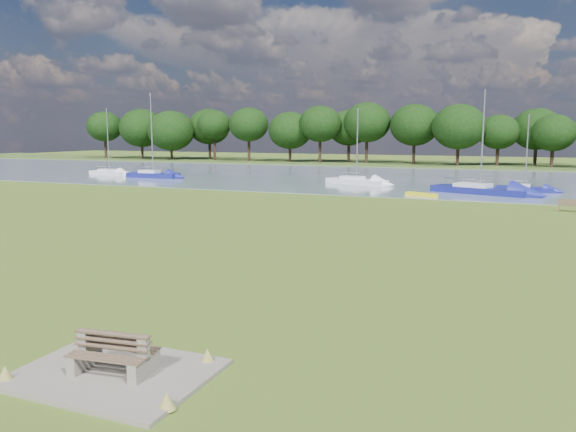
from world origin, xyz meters
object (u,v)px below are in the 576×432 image
at_px(kayak, 421,194).
at_px(sailboat_2, 524,187).
at_px(sailboat_4, 109,171).
at_px(sailboat_5, 479,188).
at_px(sailboat_1, 153,173).
at_px(riverbank_bench, 569,205).
at_px(bench_pair, 114,354).
at_px(sailboat_0, 356,179).

bearing_deg(kayak, sailboat_2, 64.30).
height_order(sailboat_4, sailboat_5, sailboat_5).
bearing_deg(sailboat_1, sailboat_4, 165.98).
xyz_separation_m(riverbank_bench, sailboat_4, (-50.99, 14.53, 0.05)).
xyz_separation_m(sailboat_2, sailboat_5, (-3.62, -3.45, 0.09)).
height_order(bench_pair, sailboat_0, sailboat_0).
distance_m(bench_pair, sailboat_4, 61.65).
relative_size(kayak, sailboat_4, 0.34).
distance_m(riverbank_bench, sailboat_1, 45.00).
bearing_deg(sailboat_2, sailboat_5, -128.45).
bearing_deg(sailboat_0, sailboat_4, -162.69).
height_order(riverbank_bench, sailboat_2, sailboat_2).
height_order(riverbank_bench, sailboat_0, sailboat_0).
bearing_deg(riverbank_bench, kayak, 157.91).
bearing_deg(sailboat_5, sailboat_0, 178.53).
distance_m(riverbank_bench, sailboat_4, 53.02).
bearing_deg(sailboat_5, bench_pair, -77.47).
height_order(kayak, sailboat_2, sailboat_2).
relative_size(kayak, sailboat_5, 0.31).
xyz_separation_m(bench_pair, sailboat_5, (4.78, 41.89, 0.05)).
distance_m(sailboat_2, sailboat_5, 5.00).
bearing_deg(sailboat_2, sailboat_1, -172.09).
bearing_deg(kayak, sailboat_4, -171.18).
bearing_deg(riverbank_bench, sailboat_4, 168.81).
bearing_deg(sailboat_2, bench_pair, -92.53).
bearing_deg(sailboat_4, sailboat_2, 6.41).
height_order(sailboat_0, sailboat_2, sailboat_0).
bearing_deg(sailboat_0, kayak, -28.26).
xyz_separation_m(sailboat_0, sailboat_2, (15.97, -1.17, -0.08)).
distance_m(kayak, sailboat_1, 33.22).
distance_m(bench_pair, sailboat_2, 46.11).
bearing_deg(sailboat_4, riverbank_bench, -7.40).
bearing_deg(sailboat_2, riverbank_bench, -69.61).
xyz_separation_m(sailboat_0, sailboat_5, (12.35, -4.62, 0.02)).
bearing_deg(riverbank_bench, sailboat_1, 168.18).
bearing_deg(sailboat_5, sailboat_1, -166.39).
bearing_deg(riverbank_bench, sailboat_2, 107.13).
bearing_deg(sailboat_1, kayak, -14.46).
height_order(kayak, sailboat_1, sailboat_1).
bearing_deg(bench_pair, kayak, 82.28).
xyz_separation_m(riverbank_bench, sailboat_2, (-2.81, 12.76, 0.01)).
bearing_deg(bench_pair, sailboat_2, 72.48).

